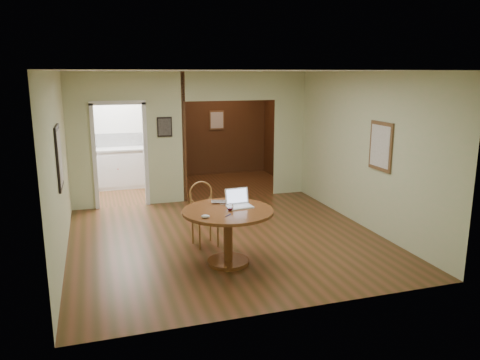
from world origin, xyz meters
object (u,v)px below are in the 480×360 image
object	(u,v)px
dining_table	(228,224)
chair	(203,210)
closed_laptop	(224,203)
open_laptop	(238,202)

from	to	relation	value
dining_table	chair	xyz separation A→B (m)	(-0.15, 0.87, -0.03)
dining_table	chair	size ratio (longest dim) A/B	1.27
dining_table	closed_laptop	size ratio (longest dim) A/B	3.57
chair	open_laptop	xyz separation A→B (m)	(0.35, -0.74, 0.30)
open_laptop	dining_table	bearing A→B (deg)	-150.10
open_laptop	closed_laptop	size ratio (longest dim) A/B	1.03
dining_table	chair	bearing A→B (deg)	100.04
dining_table	closed_laptop	distance (m)	0.38
dining_table	chair	world-z (taller)	chair
chair	dining_table	bearing A→B (deg)	-88.55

